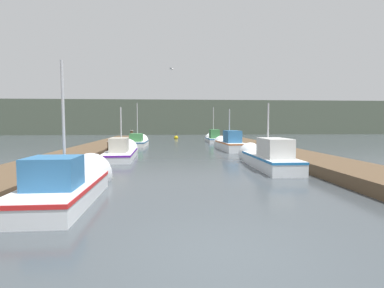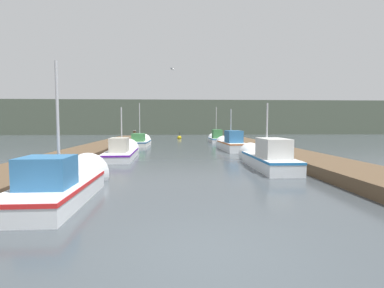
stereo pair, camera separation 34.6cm
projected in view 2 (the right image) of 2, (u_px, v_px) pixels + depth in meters
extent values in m
plane|color=#3D4449|center=(206.00, 257.00, 4.83)|extent=(200.00, 200.00, 0.00)
cube|color=brown|center=(89.00, 151.00, 20.40)|extent=(2.73, 40.00, 0.46)
cube|color=brown|center=(273.00, 150.00, 21.10)|extent=(2.73, 40.00, 0.46)
cube|color=#4C5647|center=(178.00, 118.00, 62.40)|extent=(120.00, 16.00, 6.38)
cube|color=silver|center=(56.00, 193.00, 8.07)|extent=(1.68, 4.19, 0.54)
cube|color=red|center=(55.00, 185.00, 8.06)|extent=(1.71, 4.22, 0.10)
cone|color=silver|center=(84.00, 176.00, 10.69)|extent=(1.56, 1.10, 1.55)
cube|color=#2D6699|center=(47.00, 172.00, 7.51)|extent=(1.22, 1.18, 0.78)
cylinder|color=#B2B2B7|center=(58.00, 122.00, 8.25)|extent=(0.08, 0.08, 3.31)
cube|color=silver|center=(269.00, 162.00, 14.11)|extent=(1.48, 4.96, 0.61)
cube|color=#206BB0|center=(269.00, 157.00, 14.09)|extent=(1.51, 4.99, 0.10)
cone|color=silver|center=(253.00, 155.00, 17.14)|extent=(1.39, 1.14, 1.39)
cube|color=silver|center=(273.00, 148.00, 13.44)|extent=(1.12, 2.01, 0.85)
cylinder|color=#B2B2B7|center=(267.00, 129.00, 14.37)|extent=(0.08, 0.08, 2.50)
cube|color=silver|center=(121.00, 155.00, 18.15)|extent=(1.81, 5.26, 0.47)
cube|color=#5E1AA1|center=(121.00, 152.00, 18.14)|extent=(1.84, 5.29, 0.10)
cone|color=silver|center=(128.00, 150.00, 21.39)|extent=(1.58, 1.38, 1.53)
cube|color=#B2AD9E|center=(119.00, 145.00, 17.46)|extent=(1.03, 1.61, 0.82)
cylinder|color=#B2B2B7|center=(122.00, 129.00, 18.42)|extent=(0.08, 0.08, 2.66)
cube|color=silver|center=(232.00, 146.00, 23.38)|extent=(1.64, 4.73, 0.68)
cube|color=#C96A35|center=(232.00, 143.00, 23.36)|extent=(1.67, 4.76, 0.10)
cone|color=silver|center=(224.00, 144.00, 26.18)|extent=(1.38, 1.05, 1.33)
cube|color=#2D6699|center=(234.00, 136.00, 22.75)|extent=(1.16, 1.77, 0.90)
cylinder|color=#B2B2B7|center=(231.00, 125.00, 23.61)|extent=(0.08, 0.08, 2.58)
cube|color=silver|center=(139.00, 143.00, 28.14)|extent=(1.82, 4.21, 0.47)
cube|color=#1F588D|center=(139.00, 142.00, 28.13)|extent=(1.85, 4.24, 0.10)
cone|color=silver|center=(143.00, 142.00, 30.64)|extent=(1.66, 0.88, 1.65)
cube|color=#387A42|center=(139.00, 137.00, 27.58)|extent=(1.12, 1.60, 0.71)
cylinder|color=#B2B2B7|center=(140.00, 122.00, 28.31)|extent=(0.08, 0.08, 3.54)
cube|color=silver|center=(216.00, 140.00, 33.83)|extent=(1.43, 4.25, 0.47)
cube|color=#337ABC|center=(216.00, 138.00, 33.82)|extent=(1.46, 4.28, 0.10)
cone|color=silver|center=(214.00, 139.00, 36.42)|extent=(1.33, 0.98, 1.33)
cube|color=#387A42|center=(217.00, 134.00, 33.25)|extent=(1.01, 1.62, 0.96)
cylinder|color=#B2B2B7|center=(216.00, 122.00, 34.01)|extent=(0.08, 0.08, 3.49)
cylinder|color=#473523|center=(135.00, 136.00, 33.12)|extent=(0.29, 0.29, 1.31)
cylinder|color=silver|center=(135.00, 130.00, 33.07)|extent=(0.34, 0.34, 0.04)
cylinder|color=#473523|center=(110.00, 148.00, 20.08)|extent=(0.22, 0.22, 0.90)
cylinder|color=silver|center=(110.00, 141.00, 20.05)|extent=(0.26, 0.26, 0.04)
sphere|color=gold|center=(179.00, 138.00, 40.47)|extent=(0.57, 0.57, 0.57)
cylinder|color=black|center=(179.00, 134.00, 40.43)|extent=(0.06, 0.06, 0.50)
ellipsoid|color=white|center=(173.00, 69.00, 20.72)|extent=(0.31, 0.24, 0.12)
cube|color=gray|center=(172.00, 69.00, 20.59)|extent=(0.22, 0.30, 0.07)
cube|color=gray|center=(173.00, 69.00, 20.85)|extent=(0.22, 0.30, 0.07)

